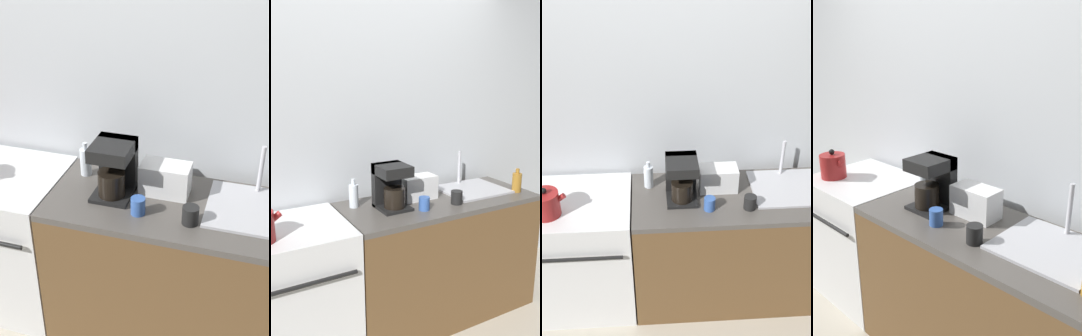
{
  "view_description": "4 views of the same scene",
  "coord_description": "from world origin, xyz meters",
  "views": [
    {
      "loc": [
        0.83,
        -1.66,
        2.29
      ],
      "look_at": [
        0.23,
        0.35,
        1.07
      ],
      "focal_mm": 50.0,
      "sensor_mm": 36.0,
      "label": 1
    },
    {
      "loc": [
        -0.97,
        -1.83,
        1.8
      ],
      "look_at": [
        0.28,
        0.39,
        1.16
      ],
      "focal_mm": 40.0,
      "sensor_mm": 36.0,
      "label": 2
    },
    {
      "loc": [
        -0.08,
        -2.2,
        2.83
      ],
      "look_at": [
        0.1,
        0.35,
        1.13
      ],
      "focal_mm": 50.0,
      "sensor_mm": 36.0,
      "label": 3
    },
    {
      "loc": [
        1.56,
        -1.08,
        1.84
      ],
      "look_at": [
        0.17,
        0.4,
        1.14
      ],
      "focal_mm": 40.0,
      "sensor_mm": 36.0,
      "label": 4
    }
  ],
  "objects": [
    {
      "name": "coffee_maker",
      "position": [
        0.13,
        0.32,
        1.07
      ],
      "size": [
        0.2,
        0.23,
        0.3
      ],
      "color": "black",
      "rests_on": "counter_block"
    },
    {
      "name": "toaster",
      "position": [
        0.38,
        0.4,
        1.0
      ],
      "size": [
        0.26,
        0.15,
        0.17
      ],
      "color": "white",
      "rests_on": "counter_block"
    },
    {
      "name": "sink_tray",
      "position": [
        0.86,
        0.37,
        0.93
      ],
      "size": [
        0.48,
        0.43,
        0.28
      ],
      "color": "#B7B7BC",
      "rests_on": "counter_block"
    },
    {
      "name": "cup_black",
      "position": [
        0.56,
        0.17,
        0.96
      ],
      "size": [
        0.08,
        0.08,
        0.09
      ],
      "color": "black",
      "rests_on": "counter_block"
    },
    {
      "name": "stove",
      "position": [
        -0.57,
        0.32,
        0.47
      ],
      "size": [
        0.7,
        0.67,
        0.91
      ],
      "color": "silver",
      "rests_on": "ground_plane"
    },
    {
      "name": "wall_back",
      "position": [
        0.0,
        0.69,
        1.3
      ],
      "size": [
        8.0,
        0.05,
        2.6
      ],
      "color": "silver",
      "rests_on": "ground_plane"
    },
    {
      "name": "cup_blue",
      "position": [
        0.3,
        0.17,
        0.96
      ],
      "size": [
        0.07,
        0.07,
        0.09
      ],
      "color": "#3860B2",
      "rests_on": "counter_block"
    },
    {
      "name": "bottle_clear",
      "position": [
        -0.09,
        0.46,
        1.0
      ],
      "size": [
        0.06,
        0.06,
        0.2
      ],
      "color": "silver",
      "rests_on": "counter_block"
    },
    {
      "name": "counter_block",
      "position": [
        0.52,
        0.31,
        0.46
      ],
      "size": [
        1.45,
        0.61,
        0.91
      ],
      "color": "brown",
      "rests_on": "ground_plane"
    }
  ]
}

